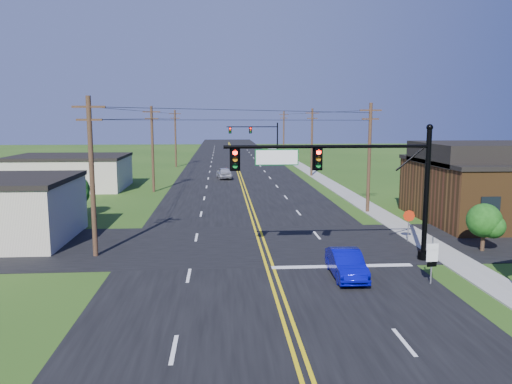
{
  "coord_description": "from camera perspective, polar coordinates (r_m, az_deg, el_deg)",
  "views": [
    {
      "loc": [
        -2.33,
        -18.08,
        7.83
      ],
      "look_at": [
        -0.36,
        10.0,
        3.61
      ],
      "focal_mm": 35.0,
      "sensor_mm": 36.0,
      "label": 1
    }
  ],
  "objects": [
    {
      "name": "route_sign",
      "position": [
        24.97,
        19.48,
        -7.02
      ],
      "size": [
        0.58,
        0.11,
        2.31
      ],
      "rotation": [
        0.0,
        0.0,
        0.07
      ],
      "color": "slate",
      "rests_on": "ground"
    },
    {
      "name": "utility_pole_right_b",
      "position": [
        67.25,
        6.4,
        5.83
      ],
      "size": [
        1.8,
        0.28,
        9.0
      ],
      "color": "#392C1A",
      "rests_on": "ground"
    },
    {
      "name": "tree_left",
      "position": [
        42.12,
        -20.07,
        0.27
      ],
      "size": [
        2.4,
        2.4,
        3.37
      ],
      "color": "#392C1A",
      "rests_on": "ground"
    },
    {
      "name": "utility_pole_right_c",
      "position": [
        96.89,
        3.19,
        6.68
      ],
      "size": [
        1.8,
        0.28,
        9.0
      ],
      "color": "#392C1A",
      "rests_on": "ground"
    },
    {
      "name": "utility_pole_left_c",
      "position": [
        80.46,
        -9.19,
        6.21
      ],
      "size": [
        1.8,
        0.28,
        9.0
      ],
      "color": "#392C1A",
      "rests_on": "ground"
    },
    {
      "name": "signal_mast_far",
      "position": [
        98.36,
        -0.08,
        6.62
      ],
      "size": [
        10.98,
        0.6,
        7.48
      ],
      "color": "black",
      "rests_on": "ground"
    },
    {
      "name": "utility_pole_left_b",
      "position": [
        53.65,
        -11.74,
        5.03
      ],
      "size": [
        1.8,
        0.28,
        9.0
      ],
      "color": "#392C1A",
      "rests_on": "ground"
    },
    {
      "name": "sidewalk",
      "position": [
        59.99,
        8.36,
        0.98
      ],
      "size": [
        2.0,
        160.0,
        0.08
      ],
      "primitive_type": "cube",
      "color": "gray",
      "rests_on": "ground"
    },
    {
      "name": "shrub_corner",
      "position": [
        32.11,
        24.62,
        -2.99
      ],
      "size": [
        2.0,
        2.0,
        2.86
      ],
      "color": "#392C1A",
      "rests_on": "ground"
    },
    {
      "name": "utility_pole_left_a",
      "position": [
        29.14,
        -18.25,
        1.97
      ],
      "size": [
        1.8,
        0.28,
        9.0
      ],
      "color": "#392C1A",
      "rests_on": "ground"
    },
    {
      "name": "cream_bldg_far",
      "position": [
        58.8,
        -20.48,
        2.16
      ],
      "size": [
        12.2,
        9.2,
        3.7
      ],
      "color": "beige",
      "rests_on": "ground"
    },
    {
      "name": "blue_car",
      "position": [
        25.13,
        10.28,
        -8.17
      ],
      "size": [
        1.5,
        4.08,
        1.33
      ],
      "primitive_type": "imported",
      "rotation": [
        0.0,
        0.0,
        -0.02
      ],
      "color": "#07089C",
      "rests_on": "ground"
    },
    {
      "name": "tree_right_back",
      "position": [
        48.02,
        18.45,
        1.83
      ],
      "size": [
        3.0,
        3.0,
        4.1
      ],
      "color": "#392C1A",
      "rests_on": "ground"
    },
    {
      "name": "signal_mast_main",
      "position": [
        27.09,
        10.26,
        1.86
      ],
      "size": [
        11.3,
        0.6,
        7.48
      ],
      "color": "black",
      "rests_on": "ground"
    },
    {
      "name": "ground",
      "position": [
        19.84,
        3.16,
        -14.73
      ],
      "size": [
        260.0,
        260.0,
        0.0
      ],
      "primitive_type": "plane",
      "color": "#224413",
      "rests_on": "ground"
    },
    {
      "name": "stop_sign",
      "position": [
        32.9,
        17.06,
        -2.97
      ],
      "size": [
        0.73,
        0.16,
        2.06
      ],
      "rotation": [
        0.0,
        0.0,
        -0.17
      ],
      "color": "slate",
      "rests_on": "ground"
    },
    {
      "name": "utility_pole_right_a",
      "position": [
        41.99,
        12.81,
        4.07
      ],
      "size": [
        1.8,
        0.28,
        9.0
      ],
      "color": "#392C1A",
      "rests_on": "ground"
    },
    {
      "name": "distant_car",
      "position": [
        64.29,
        -3.65,
        2.18
      ],
      "size": [
        2.24,
        4.5,
        1.47
      ],
      "primitive_type": "imported",
      "rotation": [
        0.0,
        0.0,
        3.26
      ],
      "color": "silver",
      "rests_on": "ground"
    },
    {
      "name": "road_cross",
      "position": [
        31.16,
        0.4,
        -5.98
      ],
      "size": [
        70.0,
        10.0,
        0.04
      ],
      "primitive_type": "cube",
      "color": "black",
      "rests_on": "ground"
    },
    {
      "name": "road_main",
      "position": [
        68.56,
        -2.05,
        1.98
      ],
      "size": [
        16.0,
        220.0,
        0.04
      ],
      "primitive_type": "cube",
      "color": "black",
      "rests_on": "ground"
    }
  ]
}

